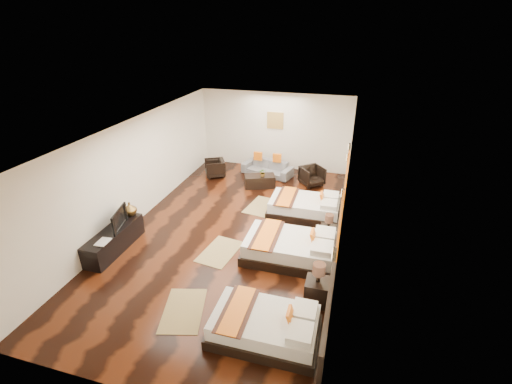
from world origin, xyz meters
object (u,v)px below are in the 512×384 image
(armchair_left, at_px, (215,168))
(coffee_table, at_px, (260,181))
(nightstand_a, at_px, (317,289))
(figurine, at_px, (130,209))
(bed_mid, at_px, (292,248))
(table_plant, at_px, (263,173))
(nightstand_b, at_px, (328,233))
(book, at_px, (98,241))
(bed_far, at_px, (305,207))
(sofa, at_px, (267,168))
(tv_console, at_px, (114,240))
(bed_near, at_px, (266,326))
(tv, at_px, (116,219))
(armchair_right, at_px, (312,176))

(armchair_left, relative_size, coffee_table, 0.68)
(nightstand_a, height_order, figurine, nightstand_a)
(bed_mid, xyz_separation_m, table_plant, (-1.64, 3.60, 0.26))
(nightstand_b, xyz_separation_m, book, (-4.95, -2.25, 0.29))
(armchair_left, height_order, table_plant, table_plant)
(bed_far, bearing_deg, bed_mid, -89.95)
(sofa, xyz_separation_m, coffee_table, (-0.00, -1.05, -0.06))
(tv_console, bearing_deg, figurine, 90.00)
(bed_near, xyz_separation_m, figurine, (-4.19, 2.35, 0.48))
(tv, height_order, sofa, tv)
(table_plant, bearing_deg, bed_far, -41.64)
(nightstand_a, xyz_separation_m, tv_console, (-4.95, 0.47, -0.05))
(tv_console, bearing_deg, bed_mid, 11.11)
(bed_far, bearing_deg, figurine, -152.32)
(sofa, height_order, armchair_left, armchair_left)
(tv, relative_size, armchair_left, 1.23)
(nightstand_a, distance_m, nightstand_b, 2.19)
(bed_near, relative_size, tv_console, 1.06)
(bed_far, xyz_separation_m, armchair_right, (-0.10, 2.13, 0.06))
(figurine, bearing_deg, bed_mid, 0.80)
(nightstand_b, height_order, coffee_table, nightstand_b)
(armchair_right, distance_m, table_plant, 1.69)
(bed_far, bearing_deg, book, -140.24)
(sofa, bearing_deg, table_plant, -69.06)
(figurine, bearing_deg, sofa, 62.99)
(bed_mid, distance_m, bed_far, 2.14)
(bed_near, distance_m, table_plant, 6.24)
(bed_far, height_order, tv_console, bed_far)
(nightstand_a, bearing_deg, figurine, 166.00)
(bed_near, relative_size, tv, 2.27)
(bed_near, relative_size, bed_far, 0.94)
(bed_near, distance_m, tv, 4.52)
(tv_console, height_order, book, book)
(armchair_right, bearing_deg, sofa, 125.15)
(tv, height_order, armchair_right, tv)
(armchair_left, bearing_deg, bed_mid, 12.37)
(bed_near, bearing_deg, bed_mid, 89.92)
(armchair_left, xyz_separation_m, table_plant, (1.89, -0.47, 0.23))
(nightstand_b, relative_size, sofa, 0.44)
(armchair_left, bearing_deg, tv_console, -36.28)
(bed_mid, height_order, tv, tv)
(tv, bearing_deg, bed_far, -69.71)
(tv, distance_m, figurine, 0.62)
(nightstand_a, height_order, armchair_right, nightstand_a)
(book, xyz_separation_m, armchair_right, (4.09, 5.62, -0.24))
(nightstand_b, relative_size, coffee_table, 0.79)
(bed_mid, distance_m, tv, 4.23)
(tv_console, xyz_separation_m, armchair_right, (4.09, 5.10, 0.05))
(tv, relative_size, sofa, 0.46)
(bed_near, xyz_separation_m, book, (-4.19, 1.06, 0.32))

